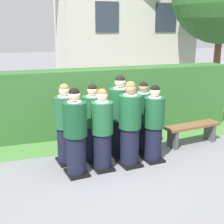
{
  "coord_description": "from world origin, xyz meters",
  "views": [
    {
      "loc": [
        -1.84,
        -5.34,
        2.67
      ],
      "look_at": [
        0.0,
        0.27,
        1.05
      ],
      "focal_mm": 49.85,
      "sensor_mm": 36.0,
      "label": 1
    }
  ],
  "objects_px": {
    "student_rear_row_0": "(66,126)",
    "student_rear_row_1": "(93,124)",
    "student_front_row_0": "(76,134)",
    "student_front_row_2": "(130,126)",
    "student_rear_row_2": "(120,118)",
    "student_front_row_1": "(102,132)",
    "student_rear_row_3": "(143,119)",
    "student_front_row_3": "(154,125)",
    "wooden_bench": "(192,130)"
  },
  "relations": [
    {
      "from": "student_front_row_1",
      "to": "student_rear_row_0",
      "type": "relative_size",
      "value": 0.98
    },
    {
      "from": "student_front_row_0",
      "to": "student_front_row_2",
      "type": "relative_size",
      "value": 0.98
    },
    {
      "from": "student_front_row_2",
      "to": "student_rear_row_1",
      "type": "distance_m",
      "value": 0.79
    },
    {
      "from": "wooden_bench",
      "to": "student_rear_row_3",
      "type": "bearing_deg",
      "value": -178.29
    },
    {
      "from": "student_front_row_0",
      "to": "student_front_row_1",
      "type": "relative_size",
      "value": 1.04
    },
    {
      "from": "student_front_row_3",
      "to": "student_rear_row_0",
      "type": "height_order",
      "value": "student_rear_row_0"
    },
    {
      "from": "student_rear_row_0",
      "to": "wooden_bench",
      "type": "height_order",
      "value": "student_rear_row_0"
    },
    {
      "from": "student_rear_row_1",
      "to": "student_rear_row_3",
      "type": "distance_m",
      "value": 1.14
    },
    {
      "from": "student_rear_row_1",
      "to": "student_front_row_3",
      "type": "bearing_deg",
      "value": -20.79
    },
    {
      "from": "student_front_row_2",
      "to": "student_front_row_3",
      "type": "distance_m",
      "value": 0.54
    },
    {
      "from": "student_front_row_1",
      "to": "student_rear_row_2",
      "type": "distance_m",
      "value": 0.79
    },
    {
      "from": "student_rear_row_2",
      "to": "student_rear_row_0",
      "type": "bearing_deg",
      "value": -177.79
    },
    {
      "from": "student_front_row_3",
      "to": "student_rear_row_1",
      "type": "bearing_deg",
      "value": 159.21
    },
    {
      "from": "student_front_row_0",
      "to": "student_front_row_2",
      "type": "distance_m",
      "value": 1.09
    },
    {
      "from": "student_front_row_2",
      "to": "student_rear_row_3",
      "type": "distance_m",
      "value": 0.78
    },
    {
      "from": "student_front_row_0",
      "to": "student_rear_row_0",
      "type": "relative_size",
      "value": 1.01
    },
    {
      "from": "student_front_row_2",
      "to": "student_rear_row_1",
      "type": "relative_size",
      "value": 1.06
    },
    {
      "from": "student_rear_row_0",
      "to": "student_rear_row_2",
      "type": "relative_size",
      "value": 0.94
    },
    {
      "from": "student_front_row_0",
      "to": "wooden_bench",
      "type": "height_order",
      "value": "student_front_row_0"
    },
    {
      "from": "student_front_row_2",
      "to": "student_rear_row_0",
      "type": "distance_m",
      "value": 1.27
    },
    {
      "from": "student_front_row_0",
      "to": "student_rear_row_2",
      "type": "bearing_deg",
      "value": 30.43
    },
    {
      "from": "student_front_row_2",
      "to": "student_rear_row_1",
      "type": "xyz_separation_m",
      "value": [
        -0.61,
        0.49,
        -0.05
      ]
    },
    {
      "from": "student_rear_row_1",
      "to": "student_rear_row_2",
      "type": "distance_m",
      "value": 0.61
    },
    {
      "from": "student_rear_row_1",
      "to": "student_rear_row_2",
      "type": "relative_size",
      "value": 0.92
    },
    {
      "from": "student_rear_row_0",
      "to": "student_rear_row_1",
      "type": "bearing_deg",
      "value": -1.63
    },
    {
      "from": "student_front_row_2",
      "to": "wooden_bench",
      "type": "xyz_separation_m",
      "value": [
        1.81,
        0.61,
        -0.46
      ]
    },
    {
      "from": "student_rear_row_0",
      "to": "student_rear_row_1",
      "type": "height_order",
      "value": "student_rear_row_0"
    },
    {
      "from": "student_rear_row_0",
      "to": "wooden_bench",
      "type": "relative_size",
      "value": 1.13
    },
    {
      "from": "student_front_row_0",
      "to": "student_rear_row_1",
      "type": "xyz_separation_m",
      "value": [
        0.48,
        0.57,
        -0.03
      ]
    },
    {
      "from": "wooden_bench",
      "to": "student_front_row_1",
      "type": "bearing_deg",
      "value": -165.24
    },
    {
      "from": "student_front_row_0",
      "to": "student_rear_row_2",
      "type": "relative_size",
      "value": 0.96
    },
    {
      "from": "student_front_row_1",
      "to": "student_rear_row_1",
      "type": "bearing_deg",
      "value": 95.78
    },
    {
      "from": "student_front_row_0",
      "to": "student_front_row_3",
      "type": "distance_m",
      "value": 1.63
    },
    {
      "from": "student_front_row_1",
      "to": "student_rear_row_2",
      "type": "xyz_separation_m",
      "value": [
        0.55,
        0.56,
        0.07
      ]
    },
    {
      "from": "student_front_row_0",
      "to": "student_front_row_2",
      "type": "xyz_separation_m",
      "value": [
        1.09,
        0.08,
        0.02
      ]
    },
    {
      "from": "student_rear_row_1",
      "to": "student_rear_row_3",
      "type": "height_order",
      "value": "student_rear_row_1"
    },
    {
      "from": "student_front_row_2",
      "to": "student_rear_row_2",
      "type": "height_order",
      "value": "student_rear_row_2"
    },
    {
      "from": "student_rear_row_3",
      "to": "student_front_row_1",
      "type": "bearing_deg",
      "value": -151.66
    },
    {
      "from": "student_rear_row_0",
      "to": "student_rear_row_2",
      "type": "distance_m",
      "value": 1.16
    },
    {
      "from": "student_rear_row_2",
      "to": "student_rear_row_3",
      "type": "xyz_separation_m",
      "value": [
        0.54,
        0.02,
        -0.08
      ]
    },
    {
      "from": "student_front_row_3",
      "to": "student_rear_row_3",
      "type": "height_order",
      "value": "student_front_row_3"
    },
    {
      "from": "student_rear_row_0",
      "to": "wooden_bench",
      "type": "bearing_deg",
      "value": 2.03
    },
    {
      "from": "student_front_row_3",
      "to": "student_rear_row_0",
      "type": "relative_size",
      "value": 0.97
    },
    {
      "from": "student_front_row_1",
      "to": "student_front_row_3",
      "type": "relative_size",
      "value": 1.0
    },
    {
      "from": "student_rear_row_2",
      "to": "student_rear_row_1",
      "type": "bearing_deg",
      "value": -174.27
    },
    {
      "from": "student_front_row_2",
      "to": "student_front_row_0",
      "type": "bearing_deg",
      "value": -175.64
    },
    {
      "from": "student_front_row_3",
      "to": "student_rear_row_1",
      "type": "relative_size",
      "value": 0.99
    },
    {
      "from": "student_front_row_1",
      "to": "wooden_bench",
      "type": "relative_size",
      "value": 1.11
    },
    {
      "from": "student_front_row_3",
      "to": "student_rear_row_3",
      "type": "xyz_separation_m",
      "value": [
        -0.01,
        0.52,
        -0.01
      ]
    },
    {
      "from": "student_front_row_1",
      "to": "student_rear_row_1",
      "type": "xyz_separation_m",
      "value": [
        -0.05,
        0.5,
        0.0
      ]
    }
  ]
}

